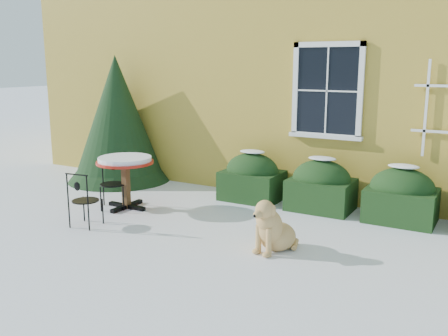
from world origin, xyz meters
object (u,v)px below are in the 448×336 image
Objects in this scene: evergreen_shrub at (118,131)px; patio_chair_near at (84,199)px; patio_chair_far at (113,182)px; bistro_table at (125,166)px; dog at (272,229)px.

patio_chair_near is at bearing -58.33° from evergreen_shrub.
evergreen_shrub is 2.91× the size of patio_chair_far.
evergreen_shrub is 2.20m from bistro_table.
bistro_table is at bearing -176.77° from dog.
patio_chair_near is 1.05m from patio_chair_far.
evergreen_shrub is at bearing 92.42° from patio_chair_far.
patio_chair_near is at bearing -84.58° from bistro_table.
bistro_table is 1.08× the size of patio_chair_far.
bistro_table reaches higher than dog.
bistro_table is 1.13× the size of patio_chair_near.
bistro_table is (1.52, -1.56, -0.30)m from evergreen_shrub.
evergreen_shrub reaches higher than bistro_table.
patio_chair_far is at bearing -174.74° from dog.
evergreen_shrub reaches higher than dog.
patio_chair_near is (1.63, -2.64, -0.62)m from evergreen_shrub.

